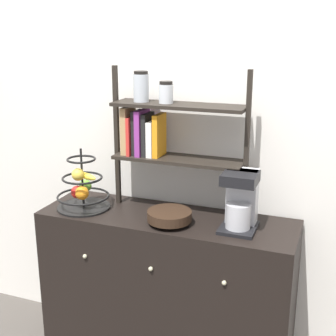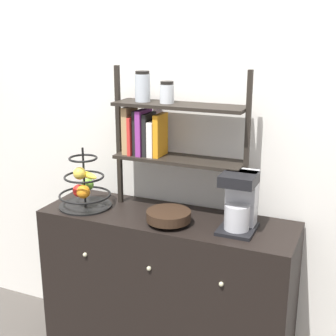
{
  "view_description": "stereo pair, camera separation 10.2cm",
  "coord_description": "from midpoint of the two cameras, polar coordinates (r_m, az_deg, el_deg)",
  "views": [
    {
      "loc": [
        0.85,
        -1.97,
        1.88
      ],
      "look_at": [
        0.01,
        0.22,
        1.19
      ],
      "focal_mm": 50.0,
      "sensor_mm": 36.0,
      "label": 1
    },
    {
      "loc": [
        0.94,
        -1.93,
        1.88
      ],
      "look_at": [
        0.01,
        0.22,
        1.19
      ],
      "focal_mm": 50.0,
      "sensor_mm": 36.0,
      "label": 2
    }
  ],
  "objects": [
    {
      "name": "shelf_hutch",
      "position": [
        2.52,
        -2.29,
        4.84
      ],
      "size": [
        0.76,
        0.2,
        0.79
      ],
      "color": "black",
      "rests_on": "sideboard"
    },
    {
      "name": "coffee_maker",
      "position": [
        2.36,
        7.61,
        -3.92
      ],
      "size": [
        0.18,
        0.21,
        0.3
      ],
      "color": "black",
      "rests_on": "sideboard"
    },
    {
      "name": "wooden_bowl",
      "position": [
        2.43,
        -1.03,
        -5.92
      ],
      "size": [
        0.23,
        0.23,
        0.07
      ],
      "color": "black",
      "rests_on": "sideboard"
    },
    {
      "name": "fruit_stand",
      "position": [
        2.67,
        -11.47,
        -2.57
      ],
      "size": [
        0.3,
        0.3,
        0.35
      ],
      "color": "black",
      "rests_on": "sideboard"
    },
    {
      "name": "sideboard",
      "position": [
        2.74,
        -1.29,
        -14.8
      ],
      "size": [
        1.4,
        0.45,
        0.91
      ],
      "color": "black",
      "rests_on": "ground_plane"
    },
    {
      "name": "wall_back",
      "position": [
        2.65,
        0.74,
        3.84
      ],
      "size": [
        7.0,
        0.05,
        2.6
      ],
      "primitive_type": "cube",
      "color": "silver",
      "rests_on": "ground_plane"
    }
  ]
}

